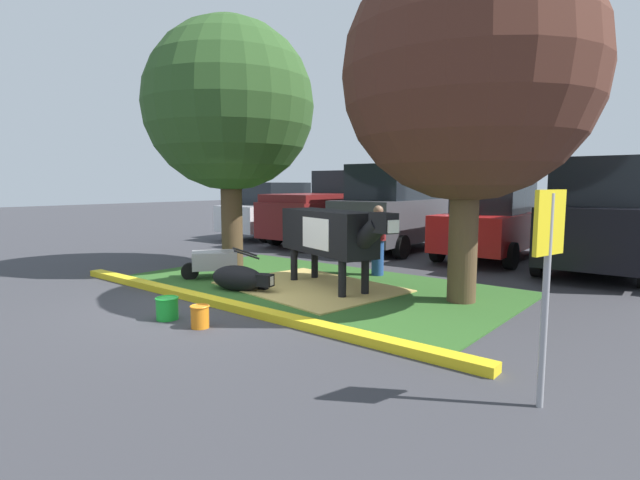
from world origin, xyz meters
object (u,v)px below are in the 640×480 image
at_px(wheelbarrow, 213,261).
at_px(person_handler, 378,239).
at_px(shade_tree_left, 229,106).
at_px(sedan_red, 493,221).
at_px(shade_tree_right, 469,75).
at_px(suv_dark_grey, 397,208).
at_px(sedan_blue, 276,211).
at_px(bucket_green, 167,308).
at_px(pickup_truck_maroon, 334,209).
at_px(parking_sign, 548,256).
at_px(cow_holstein, 330,233).
at_px(suv_black, 603,216).
at_px(calf_lying, 239,279).
at_px(bucket_orange, 200,316).

bearing_deg(wheelbarrow, person_handler, 44.98).
xyz_separation_m(shade_tree_left, sedan_red, (4.20, 5.37, -2.74)).
height_order(person_handler, wheelbarrow, person_handler).
xyz_separation_m(shade_tree_right, suv_dark_grey, (-4.14, 4.94, -2.43)).
bearing_deg(sedan_blue, suv_dark_grey, -2.19).
xyz_separation_m(shade_tree_left, suv_dark_grey, (1.39, 5.18, -2.46)).
height_order(wheelbarrow, bucket_green, wheelbarrow).
bearing_deg(pickup_truck_maroon, parking_sign, -43.61).
distance_m(bucket_green, suv_dark_grey, 8.81).
bearing_deg(cow_holstein, person_handler, 91.58).
xyz_separation_m(sedan_blue, suv_dark_grey, (5.26, -0.20, 0.29)).
distance_m(shade_tree_right, pickup_truck_maroon, 8.98).
bearing_deg(suv_dark_grey, cow_holstein, -71.66).
bearing_deg(pickup_truck_maroon, suv_black, -4.02).
bearing_deg(shade_tree_left, calf_lying, -37.71).
relative_size(calf_lying, sedan_red, 0.30).
bearing_deg(shade_tree_left, person_handler, 22.58).
bearing_deg(calf_lying, shade_tree_right, 27.32).
height_order(bucket_orange, pickup_truck_maroon, pickup_truck_maroon).
relative_size(shade_tree_left, person_handler, 3.74).
bearing_deg(bucket_orange, shade_tree_right, 59.06).
height_order(suv_dark_grey, sedan_red, suv_dark_grey).
height_order(shade_tree_left, person_handler, shade_tree_left).
bearing_deg(bucket_orange, wheelbarrow, 138.78).
distance_m(pickup_truck_maroon, suv_dark_grey, 2.67).
xyz_separation_m(suv_dark_grey, suv_black, (5.41, -0.23, 0.00)).
relative_size(calf_lying, wheelbarrow, 0.92).
xyz_separation_m(shade_tree_right, sedan_red, (-1.34, 5.12, -2.72)).
bearing_deg(sedan_blue, pickup_truck_maroon, 2.90).
height_order(shade_tree_right, parking_sign, shade_tree_right).
relative_size(bucket_green, suv_black, 0.07).
xyz_separation_m(calf_lying, pickup_truck_maroon, (-3.28, 7.08, 0.88)).
bearing_deg(calf_lying, bucket_green, -72.67).
bearing_deg(suv_black, pickup_truck_maroon, 175.98).
bearing_deg(sedan_red, calf_lying, -107.37).
xyz_separation_m(bucket_orange, pickup_truck_maroon, (-4.59, 8.94, 0.95)).
xyz_separation_m(cow_holstein, sedan_blue, (-7.11, 5.76, -0.09)).
relative_size(shade_tree_left, cow_holstein, 1.87).
relative_size(pickup_truck_maroon, sedan_red, 1.23).
distance_m(parking_sign, sedan_blue, 14.23).
height_order(calf_lying, sedan_red, sedan_red).
height_order(shade_tree_right, calf_lying, shade_tree_right).
bearing_deg(parking_sign, wheelbarrow, 165.22).
height_order(person_handler, suv_dark_grey, suv_dark_grey).
distance_m(parking_sign, pickup_truck_maroon, 12.29).
bearing_deg(cow_holstein, wheelbarrow, -163.28).
distance_m(sedan_blue, suv_dark_grey, 5.28).
xyz_separation_m(shade_tree_left, sedan_blue, (-3.87, 5.38, -2.74)).
bearing_deg(pickup_truck_maroon, cow_holstein, -52.72).
relative_size(person_handler, pickup_truck_maroon, 0.28).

